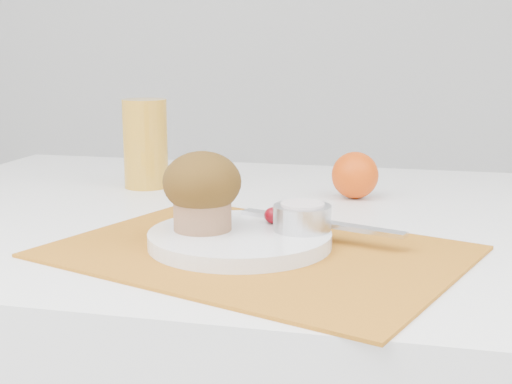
% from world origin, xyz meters
% --- Properties ---
extents(placemat, '(0.52, 0.45, 0.00)m').
position_xyz_m(placemat, '(0.02, -0.14, 0.75)').
color(placemat, '#AF6618').
rests_on(placemat, table).
extents(plate, '(0.26, 0.26, 0.02)m').
position_xyz_m(plate, '(-0.01, -0.13, 0.76)').
color(plate, white).
rests_on(plate, placemat).
extents(ramekin, '(0.07, 0.07, 0.03)m').
position_xyz_m(ramekin, '(0.06, -0.11, 0.79)').
color(ramekin, '#BABABE').
rests_on(ramekin, plate).
extents(cream, '(0.06, 0.06, 0.01)m').
position_xyz_m(cream, '(0.06, -0.11, 0.80)').
color(cream, silver).
rests_on(cream, ramekin).
extents(raspberry_near, '(0.02, 0.02, 0.02)m').
position_xyz_m(raspberry_near, '(0.02, -0.08, 0.78)').
color(raspberry_near, '#580209').
rests_on(raspberry_near, plate).
extents(raspberry_far, '(0.02, 0.02, 0.02)m').
position_xyz_m(raspberry_far, '(0.02, -0.08, 0.78)').
color(raspberry_far, '#52020E').
rests_on(raspberry_far, plate).
extents(butter_knife, '(0.21, 0.09, 0.01)m').
position_xyz_m(butter_knife, '(0.08, -0.08, 0.77)').
color(butter_knife, silver).
rests_on(butter_knife, plate).
extents(orange, '(0.07, 0.07, 0.07)m').
position_xyz_m(orange, '(0.10, 0.17, 0.79)').
color(orange, '#E84B08').
rests_on(orange, table).
extents(juice_glass, '(0.09, 0.09, 0.14)m').
position_xyz_m(juice_glass, '(-0.24, 0.18, 0.82)').
color(juice_glass, gold).
rests_on(juice_glass, table).
extents(muffin, '(0.09, 0.09, 0.09)m').
position_xyz_m(muffin, '(-0.05, -0.13, 0.82)').
color(muffin, '#A2714E').
rests_on(muffin, plate).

